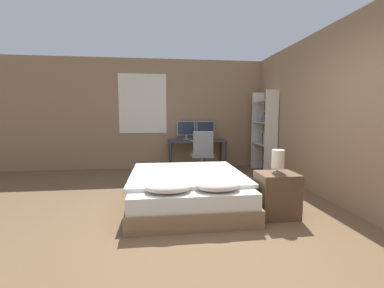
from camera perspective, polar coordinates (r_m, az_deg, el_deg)
name	(u,v)px	position (r m, az deg, el deg)	size (l,w,h in m)	color
ground_plane	(217,240)	(2.94, 5.63, -20.52)	(20.00, 20.00, 0.00)	brown
wall_back	(183,114)	(6.52, -2.02, 6.63)	(12.00, 0.08, 2.70)	#8E7051
wall_side_right	(316,114)	(4.82, 25.80, 6.01)	(0.06, 12.00, 2.70)	#8E7051
bed	(187,189)	(3.88, -1.05, -9.98)	(1.67, 1.95, 0.54)	#846647
nightstand	(277,195)	(3.62, 18.29, -10.64)	(0.50, 0.43, 0.58)	brown
bedside_lamp	(278,160)	(3.51, 18.56, -3.29)	(0.16, 0.16, 0.31)	gray
desk	(197,144)	(6.23, 1.11, 0.04)	(1.41, 0.61, 0.73)	#38383D
monitor_left	(186,129)	(6.37, -1.32, 3.33)	(0.44, 0.16, 0.45)	#B7B7BC
monitor_right	(205,129)	(6.44, 3.01, 3.35)	(0.44, 0.16, 0.45)	#B7B7BC
keyboard	(198,140)	(6.02, 1.38, 0.80)	(0.38, 0.13, 0.02)	#B7B7BC
computer_mouse	(210,140)	(6.06, 3.98, 0.91)	(0.07, 0.05, 0.04)	#B7B7BC
office_chair	(202,158)	(5.60, 2.23, -3.07)	(0.52, 0.52, 0.99)	black
bookshelf	(265,128)	(6.15, 16.02, 3.38)	(0.30, 0.83, 1.88)	beige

